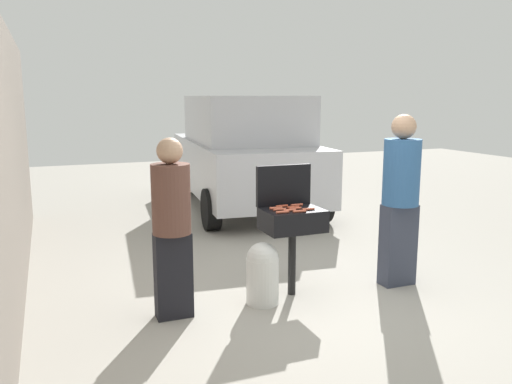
{
  "coord_description": "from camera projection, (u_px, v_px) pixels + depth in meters",
  "views": [
    {
      "loc": [
        -2.42,
        -4.36,
        2.01
      ],
      "look_at": [
        -0.37,
        0.75,
        1.0
      ],
      "focal_mm": 36.67,
      "sensor_mm": 36.0,
      "label": 1
    }
  ],
  "objects": [
    {
      "name": "hot_dog_4",
      "position": [
        300.0,
        211.0,
        5.08
      ],
      "size": [
        0.13,
        0.04,
        0.03
      ],
      "primitive_type": "cylinder",
      "rotation": [
        0.0,
        1.57,
        -0.1
      ],
      "color": "#C6593D",
      "rests_on": "bbq_grill"
    },
    {
      "name": "hot_dog_0",
      "position": [
        282.0,
        206.0,
        5.31
      ],
      "size": [
        0.13,
        0.03,
        0.03
      ],
      "primitive_type": "cylinder",
      "rotation": [
        0.0,
        1.57,
        0.03
      ],
      "color": "#AD4228",
      "rests_on": "bbq_grill"
    },
    {
      "name": "hot_dog_1",
      "position": [
        308.0,
        209.0,
        5.17
      ],
      "size": [
        0.13,
        0.03,
        0.03
      ],
      "primitive_type": "cylinder",
      "rotation": [
        0.0,
        1.57,
        -0.01
      ],
      "color": "#C6593D",
      "rests_on": "bbq_grill"
    },
    {
      "name": "ground_plane",
      "position": [
        318.0,
        300.0,
        5.23
      ],
      "size": [
        24.0,
        24.0,
        0.0
      ],
      "primitive_type": "plane",
      "color": "#9E998E"
    },
    {
      "name": "person_right",
      "position": [
        400.0,
        194.0,
        5.51
      ],
      "size": [
        0.38,
        0.38,
        1.83
      ],
      "rotation": [
        0.0,
        0.0,
        3.28
      ],
      "color": "#333847",
      "rests_on": "ground"
    },
    {
      "name": "grill_lid_open",
      "position": [
        284.0,
        185.0,
        5.4
      ],
      "size": [
        0.6,
        0.05,
        0.42
      ],
      "primitive_type": "cube",
      "color": "black",
      "rests_on": "bbq_grill"
    },
    {
      "name": "hot_dog_5",
      "position": [
        283.0,
        212.0,
        5.04
      ],
      "size": [
        0.13,
        0.03,
        0.03
      ],
      "primitive_type": "cylinder",
      "rotation": [
        0.0,
        1.57,
        -0.05
      ],
      "color": "#C6593D",
      "rests_on": "bbq_grill"
    },
    {
      "name": "parked_minivan",
      "position": [
        244.0,
        152.0,
        9.46
      ],
      "size": [
        2.38,
        4.57,
        2.02
      ],
      "rotation": [
        0.0,
        0.0,
        3.04
      ],
      "color": "#B7B7BC",
      "rests_on": "ground"
    },
    {
      "name": "hot_dog_7",
      "position": [
        290.0,
        210.0,
        5.12
      ],
      "size": [
        0.13,
        0.03,
        0.03
      ],
      "primitive_type": "cylinder",
      "rotation": [
        0.0,
        1.57,
        0.01
      ],
      "color": "#C6593D",
      "rests_on": "bbq_grill"
    },
    {
      "name": "hot_dog_6",
      "position": [
        295.0,
        208.0,
        5.21
      ],
      "size": [
        0.13,
        0.03,
        0.03
      ],
      "primitive_type": "cylinder",
      "rotation": [
        0.0,
        1.57,
        -0.04
      ],
      "color": "#B74C33",
      "rests_on": "bbq_grill"
    },
    {
      "name": "hot_dog_3",
      "position": [
        297.0,
        205.0,
        5.37
      ],
      "size": [
        0.13,
        0.03,
        0.03
      ],
      "primitive_type": "cylinder",
      "rotation": [
        0.0,
        1.57,
        -0.01
      ],
      "color": "#B74C33",
      "rests_on": "bbq_grill"
    },
    {
      "name": "propane_tank",
      "position": [
        263.0,
        272.0,
        5.1
      ],
      "size": [
        0.32,
        0.32,
        0.62
      ],
      "color": "silver",
      "rests_on": "ground"
    },
    {
      "name": "hot_dog_9",
      "position": [
        276.0,
        208.0,
        5.22
      ],
      "size": [
        0.13,
        0.04,
        0.03
      ],
      "primitive_type": "cylinder",
      "rotation": [
        0.0,
        1.57,
        -0.09
      ],
      "color": "#C6593D",
      "rests_on": "bbq_grill"
    },
    {
      "name": "hot_dog_2",
      "position": [
        293.0,
        207.0,
        5.26
      ],
      "size": [
        0.13,
        0.03,
        0.03
      ],
      "primitive_type": "cylinder",
      "rotation": [
        0.0,
        1.57,
        -0.0
      ],
      "color": "#AD4228",
      "rests_on": "bbq_grill"
    },
    {
      "name": "house_wall_side",
      "position": [
        0.0,
        167.0,
        4.86
      ],
      "size": [
        0.24,
        8.0,
        2.72
      ],
      "primitive_type": "cube",
      "color": "slate",
      "rests_on": "ground"
    },
    {
      "name": "hot_dog_8",
      "position": [
        280.0,
        209.0,
        5.16
      ],
      "size": [
        0.13,
        0.03,
        0.03
      ],
      "primitive_type": "cylinder",
      "rotation": [
        0.0,
        1.57,
        -0.07
      ],
      "color": "#C6593D",
      "rests_on": "bbq_grill"
    },
    {
      "name": "person_left",
      "position": [
        172.0,
        222.0,
        4.68
      ],
      "size": [
        0.35,
        0.35,
        1.66
      ],
      "rotation": [
        0.0,
        0.0,
        -0.08
      ],
      "color": "black",
      "rests_on": "ground"
    },
    {
      "name": "bbq_grill",
      "position": [
        292.0,
        223.0,
        5.26
      ],
      "size": [
        0.6,
        0.44,
        0.9
      ],
      "color": "black",
      "rests_on": "ground"
    }
  ]
}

